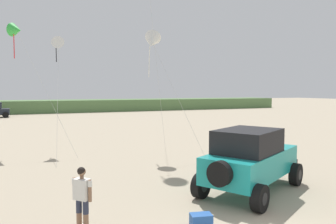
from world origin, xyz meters
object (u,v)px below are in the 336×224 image
Objects in this scene: kite_white_parafoil at (59,45)px; jeep at (251,158)px; kite_orange_streamer at (16,30)px; person_watching at (82,195)px; cooler_box at (201,221)px; kite_red_delta at (152,42)px.

jeep is at bearing -65.69° from kite_white_parafoil.
person_watching is at bearing -82.30° from kite_orange_streamer.
kite_orange_streamer reaches higher than kite_white_parafoil.
person_watching is 3.17m from cooler_box.
kite_red_delta is at bearing -33.36° from kite_orange_streamer.
kite_orange_streamer is at bearing 146.64° from kite_red_delta.
kite_red_delta reaches higher than kite_white_parafoil.
kite_red_delta is (2.22, 9.76, 6.09)m from cooler_box.
jeep is at bearing -83.35° from kite_red_delta.
jeep is at bearing 9.12° from person_watching.
jeep is 15.71m from kite_orange_streamer.
cooler_box is 0.08× the size of kite_white_parafoil.
kite_white_parafoil reaches higher than person_watching.
kite_orange_streamer is at bearing 97.70° from person_watching.
kite_red_delta reaches higher than jeep.
kite_white_parafoil is at bearing 114.31° from jeep.
cooler_box is at bearing -71.90° from kite_orange_streamer.
person_watching is 2.98× the size of cooler_box.
kite_red_delta is at bearing -43.66° from kite_white_parafoil.
person_watching is at bearing -120.48° from kite_red_delta.
cooler_box is 0.07× the size of kite_orange_streamer.
cooler_box is 15.58m from kite_white_parafoil.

